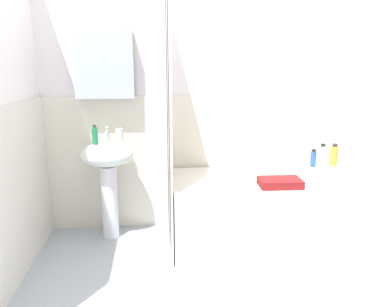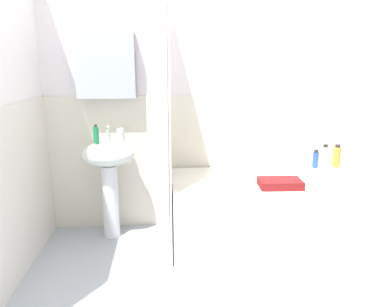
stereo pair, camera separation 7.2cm
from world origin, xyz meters
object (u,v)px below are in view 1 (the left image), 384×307
toothbrush_cup (120,135)px  towel_folded (280,183)px  conditioner_bottle (322,156)px  soap_dispenser (95,135)px  body_wash_bottle (313,159)px  sink (108,169)px  bathtub (267,209)px  lotion_bottle (334,156)px

toothbrush_cup → towel_folded: toothbrush_cup is taller
conditioner_bottle → towel_folded: size_ratio=0.66×
towel_folded → toothbrush_cup: bearing=159.0°
soap_dispenser → body_wash_bottle: (1.92, 0.13, -0.28)m
toothbrush_cup → towel_folded: bearing=-21.0°
sink → bathtub: (1.33, -0.18, -0.34)m
lotion_bottle → body_wash_bottle: lotion_bottle is taller
bathtub → lotion_bottle: size_ratio=7.71×
sink → bathtub: 1.38m
toothbrush_cup → sink: bearing=-147.2°
toothbrush_cup → lotion_bottle: 1.94m
sink → towel_folded: bearing=-16.9°
bathtub → conditioner_bottle: (0.59, 0.29, 0.38)m
sink → soap_dispenser: 0.31m
conditioner_bottle → body_wash_bottle: conditioner_bottle is taller
bathtub → lotion_bottle: 0.85m
lotion_bottle → towel_folded: 0.86m
soap_dispenser → lotion_bottle: soap_dispenser is taller
conditioner_bottle → lotion_bottle: bearing=-3.0°
soap_dispenser → lotion_bottle: bearing=3.6°
lotion_bottle → soap_dispenser: bearing=-176.4°
toothbrush_cup → soap_dispenser: bearing=-153.5°
lotion_bottle → conditioner_bottle: conditioner_bottle is taller
toothbrush_cup → body_wash_bottle: bearing=1.2°
bathtub → soap_dispenser: bearing=173.6°
body_wash_bottle → sink: bearing=-176.8°
sink → soap_dispenser: soap_dispenser is taller
body_wash_bottle → soap_dispenser: bearing=-176.2°
soap_dispenser → bathtub: (1.41, -0.16, -0.63)m
lotion_bottle → body_wash_bottle: bearing=-179.0°
sink → toothbrush_cup: 0.30m
toothbrush_cup → towel_folded: 1.36m
sink → body_wash_bottle: sink is taller
towel_folded → sink: bearing=163.1°
soap_dispenser → towel_folded: 1.51m
sink → bathtub: sink is taller
conditioner_bottle → body_wash_bottle: (-0.09, -0.01, -0.02)m
sink → conditioner_bottle: sink is taller
sink → lotion_bottle: sink is taller
toothbrush_cup → body_wash_bottle: (1.73, 0.04, -0.26)m
bathtub → conditioner_bottle: conditioner_bottle is taller
towel_folded → soap_dispenser: bearing=165.0°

